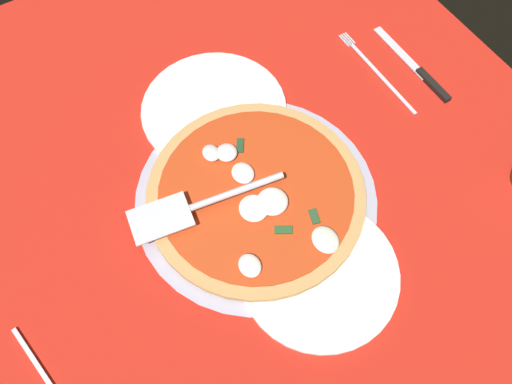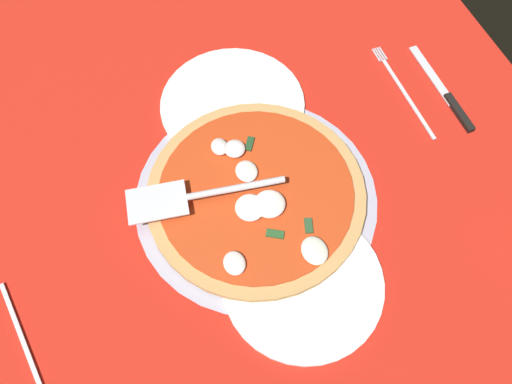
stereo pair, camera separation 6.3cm
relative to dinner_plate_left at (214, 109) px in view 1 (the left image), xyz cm
name	(u,v)px [view 1 (the left image)]	position (x,y,z in cm)	size (l,w,h in cm)	color
ground_plane	(214,204)	(14.88, -8.33, -0.90)	(113.33, 113.33, 0.80)	red
pizza_pan	(256,197)	(17.43, -2.40, -0.01)	(36.26, 36.26, 0.98)	#AFADC3
dinner_plate_left	(214,109)	(0.00, 0.00, 0.00)	(23.84, 23.84, 1.00)	white
dinner_plate_right	(319,273)	(32.16, -1.04, 0.00)	(22.25, 22.25, 1.00)	white
pizza	(256,194)	(17.56, -2.44, 1.21)	(32.50, 32.50, 2.63)	tan
pizza_server	(199,205)	(16.01, -10.87, 3.43)	(6.84, 22.96, 1.00)	silver
place_setting_far	(398,72)	(9.35, 30.97, -0.15)	(21.49, 13.86, 1.40)	white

